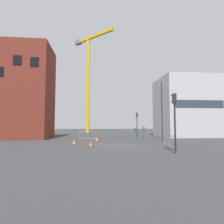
{
  "coord_description": "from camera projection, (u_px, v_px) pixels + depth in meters",
  "views": [
    {
      "loc": [
        -2.26,
        -17.76,
        1.94
      ],
      "look_at": [
        0.0,
        5.91,
        3.63
      ],
      "focal_mm": 29.81,
      "sensor_mm": 36.0,
      "label": 1
    }
  ],
  "objects": [
    {
      "name": "traffic_cone_by_barrier",
      "position": [
        90.0,
        144.0,
        16.8
      ],
      "size": [
        0.47,
        0.47,
        0.48
      ],
      "color": "black",
      "rests_on": "ground"
    },
    {
      "name": "streetlamp_tall",
      "position": [
        162.0,
        106.0,
        22.8
      ],
      "size": [
        0.66,
        1.34,
        7.28
      ],
      "color": "#2D2D30",
      "rests_on": "ground"
    },
    {
      "name": "construction_crane",
      "position": [
        88.0,
        71.0,
        49.54
      ],
      "size": [
        10.39,
        9.68,
        25.91
      ],
      "color": "gold",
      "rests_on": "ground"
    },
    {
      "name": "traffic_cone_on_verge",
      "position": [
        97.0,
        139.0,
        22.46
      ],
      "size": [
        0.48,
        0.48,
        0.49
      ],
      "color": "black",
      "rests_on": "ground"
    },
    {
      "name": "office_block",
      "position": [
        186.0,
        107.0,
        32.15
      ],
      "size": [
        9.28,
        8.19,
        10.02
      ],
      "color": "#B7B7BC",
      "rests_on": "ground"
    },
    {
      "name": "pedestrian_waiting",
      "position": [
        136.0,
        132.0,
        22.6
      ],
      "size": [
        0.34,
        0.34,
        1.8
      ],
      "color": "#2D844C",
      "rests_on": "ground"
    },
    {
      "name": "safety_barrier_rear",
      "position": [
        88.0,
        135.0,
        25.69
      ],
      "size": [
        2.59,
        0.34,
        1.08
      ],
      "color": "gray",
      "rests_on": "ground"
    },
    {
      "name": "traffic_light_corner",
      "position": [
        137.0,
        121.0,
        28.74
      ],
      "size": [
        0.39,
        0.3,
        3.87
      ],
      "color": "#2D2D30",
      "rests_on": "ground"
    },
    {
      "name": "brick_building",
      "position": [
        25.0,
        92.0,
        27.33
      ],
      "size": [
        7.32,
        6.39,
        13.61
      ],
      "color": "maroon",
      "rests_on": "ground"
    },
    {
      "name": "pedestrian_walking",
      "position": [
        144.0,
        132.0,
        27.28
      ],
      "size": [
        0.34,
        0.34,
        1.73
      ],
      "color": "red",
      "rests_on": "ground"
    },
    {
      "name": "traffic_light_median",
      "position": [
        175.0,
        113.0,
        13.1
      ],
      "size": [
        0.39,
        0.31,
        4.18
      ],
      "color": "#232326",
      "rests_on": "ground"
    },
    {
      "name": "ground",
      "position": [
        118.0,
        146.0,
        17.71
      ],
      "size": [
        160.0,
        160.0,
        0.0
      ],
      "primitive_type": "plane",
      "color": "#333335"
    },
    {
      "name": "traffic_cone_orange",
      "position": [
        74.0,
        142.0,
        18.49
      ],
      "size": [
        0.49,
        0.49,
        0.5
      ],
      "color": "black",
      "rests_on": "ground"
    },
    {
      "name": "safety_barrier_front",
      "position": [
        169.0,
        141.0,
        15.82
      ],
      "size": [
        0.19,
        2.25,
        1.08
      ],
      "color": "gray",
      "rests_on": "ground"
    }
  ]
}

